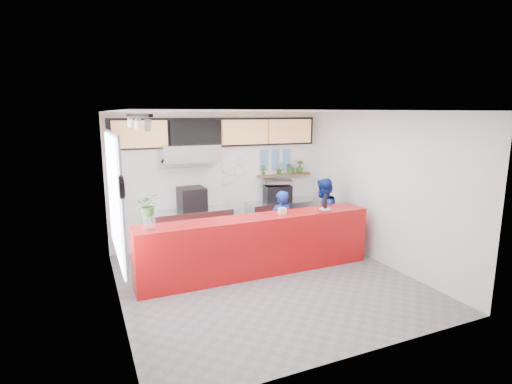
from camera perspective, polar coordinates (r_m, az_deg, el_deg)
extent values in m
plane|color=slate|center=(7.37, 1.52, -12.56)|extent=(5.00, 5.00, 0.00)
plane|color=silver|center=(6.75, 1.66, 11.45)|extent=(5.00, 5.00, 0.00)
plane|color=white|center=(9.19, -5.11, 1.93)|extent=(5.00, 0.00, 5.00)
plane|color=white|center=(6.28, -19.51, -2.98)|extent=(0.00, 5.00, 5.00)
plane|color=white|center=(8.28, 17.42, 0.44)|extent=(0.00, 5.00, 5.00)
cube|color=#BA0D0F|center=(7.51, 0.23, -7.59)|extent=(4.50, 0.60, 1.10)
cube|color=beige|center=(9.07, -5.22, 8.80)|extent=(5.00, 0.02, 0.80)
cube|color=#B2B5BA|center=(8.92, -9.26, -5.38)|extent=(1.80, 0.60, 0.90)
cube|color=black|center=(8.76, -9.15, -0.97)|extent=(0.56, 0.56, 0.50)
cube|color=#B2B5BA|center=(8.55, -9.53, 5.53)|extent=(1.20, 0.70, 0.35)
cube|color=#B2B5BA|center=(8.57, -9.49, 4.20)|extent=(1.20, 0.69, 0.31)
cube|color=#B2B5BA|center=(9.72, 3.99, -3.87)|extent=(1.80, 0.60, 0.90)
cube|color=black|center=(9.50, 3.09, -0.22)|extent=(0.67, 0.53, 0.39)
cube|color=#B0B3B7|center=(9.44, 3.10, 1.48)|extent=(0.80, 0.66, 0.06)
cube|color=brown|center=(9.73, 4.04, 2.46)|extent=(1.40, 0.18, 0.04)
cube|color=tan|center=(8.57, -16.23, 7.93)|extent=(1.10, 0.10, 0.55)
cube|color=black|center=(8.80, -8.66, 8.32)|extent=(1.10, 0.10, 0.55)
cube|color=tan|center=(9.17, -1.57, 8.55)|extent=(1.10, 0.10, 0.55)
cube|color=tan|center=(9.67, 4.87, 8.65)|extent=(1.10, 0.10, 0.55)
cube|color=black|center=(9.05, -5.15, 8.47)|extent=(4.80, 0.04, 0.65)
cube|color=silver|center=(6.54, -19.57, -0.66)|extent=(0.04, 2.20, 1.90)
cube|color=#B2B5BA|center=(6.54, -19.40, -0.64)|extent=(0.03, 2.30, 2.00)
cylinder|color=black|center=(5.30, -18.67, 0.62)|extent=(0.05, 0.30, 0.30)
cylinder|color=white|center=(5.30, -18.35, 0.65)|extent=(0.02, 0.26, 0.26)
cube|color=black|center=(6.15, -16.62, 10.47)|extent=(0.05, 2.40, 0.04)
cylinder|color=silver|center=(9.18, -4.19, 3.51)|extent=(0.24, 0.03, 0.24)
cylinder|color=silver|center=(9.29, -2.44, 3.00)|extent=(0.24, 0.03, 0.24)
cylinder|color=silver|center=(9.22, -4.17, 1.66)|extent=(0.24, 0.03, 0.24)
cylinder|color=silver|center=(9.28, -2.17, 4.55)|extent=(0.24, 0.03, 0.24)
cube|color=#598CBF|center=(9.51, 1.18, 5.32)|extent=(0.20, 0.02, 0.25)
cube|color=#598CBF|center=(9.64, 2.80, 5.39)|extent=(0.20, 0.02, 0.25)
cube|color=#598CBF|center=(9.78, 4.38, 5.45)|extent=(0.20, 0.02, 0.25)
cube|color=#598CBF|center=(9.54, 1.17, 3.83)|extent=(0.20, 0.02, 0.25)
cube|color=#598CBF|center=(9.67, 2.79, 3.92)|extent=(0.20, 0.02, 0.25)
cube|color=#598CBF|center=(9.81, 4.36, 4.00)|extent=(0.20, 0.02, 0.25)
imported|color=navy|center=(8.19, 3.56, -4.77)|extent=(0.55, 0.39, 1.44)
imported|color=navy|center=(8.82, 9.51, -3.22)|extent=(0.98, 0.92, 1.60)
imported|color=#356423|center=(9.46, 1.06, 3.18)|extent=(0.15, 0.12, 0.27)
imported|color=#356423|center=(9.65, 3.41, 3.38)|extent=(0.20, 0.18, 0.29)
imported|color=#356423|center=(9.79, 5.04, 3.59)|extent=(0.34, 0.31, 0.33)
imported|color=#356423|center=(9.91, 6.27, 3.61)|extent=(0.22, 0.21, 0.31)
cylinder|color=silver|center=(6.73, -14.99, -4.22)|extent=(0.25, 0.25, 0.25)
imported|color=#356423|center=(6.66, -15.12, -1.78)|extent=(0.38, 0.34, 0.40)
cube|color=white|center=(7.52, 3.76, -2.73)|extent=(0.15, 0.10, 0.12)
cylinder|color=white|center=(8.04, 9.82, -2.37)|extent=(0.25, 0.25, 0.02)
cylinder|color=black|center=(8.00, 9.86, -1.31)|extent=(0.09, 0.09, 0.29)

